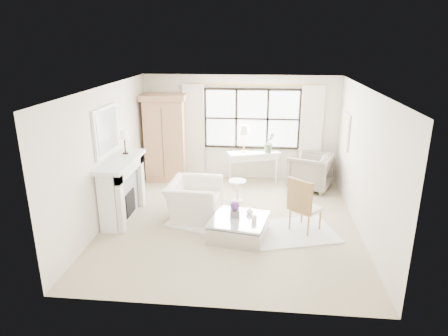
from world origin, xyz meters
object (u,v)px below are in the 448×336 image
Objects in this scene: armoire at (165,137)px; club_armchair at (194,199)px; coffee_table at (239,228)px; console_table at (253,167)px.

armoire is 2.59m from club_armchair.
club_armchair is at bearing -66.38° from armoire.
armoire reaches higher than club_armchair.
club_armchair is 1.00× the size of coffee_table.
console_table is 2.54m from club_armchair.
armoire is at bearing 135.18° from coffee_table.
coffee_table is (2.10, -3.03, -0.96)m from armoire.
armoire is 3.81m from coffee_table.
console_table is (2.28, 0.05, -0.74)m from armoire.
coffee_table is at bearing -58.53° from armoire.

